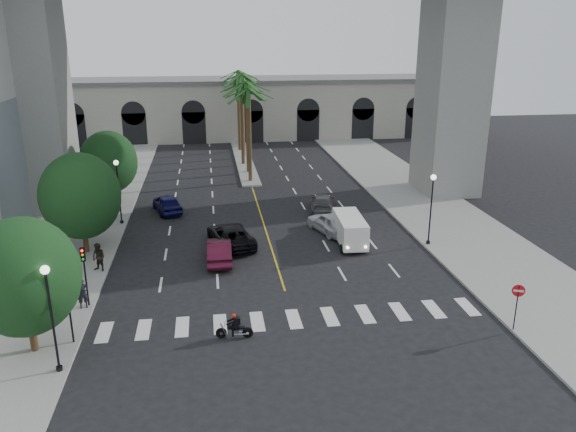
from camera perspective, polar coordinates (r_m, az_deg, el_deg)
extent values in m
plane|color=black|center=(32.37, 0.19, -9.16)|extent=(140.00, 140.00, 0.00)
cube|color=gray|center=(47.14, -21.00, -1.35)|extent=(8.00, 100.00, 0.15)
cube|color=gray|center=(49.75, 14.92, 0.27)|extent=(8.00, 100.00, 0.15)
cube|color=gray|center=(68.19, -4.50, 5.64)|extent=(2.00, 24.00, 0.20)
cube|color=beige|center=(84.24, -5.38, 10.72)|extent=(70.00, 10.00, 8.00)
cube|color=slate|center=(83.80, -5.47, 13.60)|extent=(71.00, 10.50, 0.50)
cube|color=gray|center=(55.49, 16.39, 12.87)|extent=(5.00, 6.00, 20.80)
cube|color=gray|center=(52.61, -24.49, 11.74)|extent=(5.00, 6.00, 20.80)
cylinder|color=#47331E|center=(57.49, -3.93, 8.02)|extent=(0.40, 0.40, 9.50)
cylinder|color=#47331E|center=(61.40, -4.13, 8.82)|extent=(0.40, 0.40, 9.80)
cylinder|color=#47331E|center=(65.36, -4.66, 9.15)|extent=(0.40, 0.40, 9.30)
cylinder|color=#47331E|center=(69.27, -4.60, 10.00)|extent=(0.40, 0.40, 10.10)
cylinder|color=#47331E|center=(73.25, -5.00, 10.24)|extent=(0.40, 0.40, 9.60)
cylinder|color=#47331E|center=(77.20, -4.96, 10.76)|extent=(0.40, 0.40, 9.90)
cylinder|color=#382616|center=(30.20, -24.54, -10.59)|extent=(0.36, 0.36, 2.34)
ellipsoid|color=black|center=(29.01, -25.28, -5.61)|extent=(5.20, 5.20, 5.72)
cylinder|color=#382616|center=(41.72, -19.90, -2.03)|extent=(0.36, 0.36, 2.45)
ellipsoid|color=black|center=(40.84, -20.34, 1.92)|extent=(5.44, 5.44, 5.98)
cylinder|color=#382616|center=(53.01, -17.48, 2.33)|extent=(0.36, 0.36, 2.27)
ellipsoid|color=black|center=(52.36, -17.76, 5.24)|extent=(5.04, 5.04, 5.54)
cylinder|color=black|center=(28.58, -22.19, -14.26)|extent=(0.28, 0.28, 0.36)
cylinder|color=black|center=(27.42, -22.80, -9.96)|extent=(0.11, 0.11, 5.00)
sphere|color=white|center=(26.37, -23.47, -5.04)|extent=(0.40, 0.40, 0.40)
cylinder|color=black|center=(47.35, -16.52, -0.65)|extent=(0.28, 0.28, 0.36)
cylinder|color=black|center=(46.66, -16.79, 2.16)|extent=(0.11, 0.11, 5.00)
sphere|color=white|center=(46.05, -17.07, 5.21)|extent=(0.40, 0.40, 0.40)
cylinder|color=black|center=(42.28, 14.04, -2.71)|extent=(0.28, 0.28, 0.36)
cylinder|color=black|center=(41.50, 14.29, 0.42)|extent=(0.11, 0.11, 5.00)
sphere|color=white|center=(40.82, 14.57, 3.83)|extent=(0.40, 0.40, 0.40)
cylinder|color=black|center=(29.92, -21.28, -9.17)|extent=(0.10, 0.10, 3.50)
cube|color=black|center=(29.29, -21.62, -6.56)|extent=(0.25, 0.18, 0.80)
cylinder|color=black|center=(33.45, -19.85, -6.06)|extent=(0.10, 0.10, 3.50)
cube|color=black|center=(32.89, -20.13, -3.67)|extent=(0.25, 0.18, 0.80)
cylinder|color=black|center=(29.38, -6.79, -11.73)|extent=(0.57, 0.15, 0.56)
cylinder|color=black|center=(29.31, -4.12, -11.72)|extent=(0.57, 0.15, 0.56)
cube|color=silver|center=(29.30, -5.37, -11.60)|extent=(0.40, 0.30, 0.24)
cube|color=black|center=(29.18, -5.66, -11.16)|extent=(0.53, 0.26, 0.19)
cube|color=black|center=(29.17, -4.82, -11.22)|extent=(0.44, 0.26, 0.11)
cylinder|color=black|center=(29.10, -6.42, -10.81)|extent=(0.08, 0.51, 0.03)
cube|color=black|center=(29.01, -5.27, -10.61)|extent=(0.28, 0.38, 0.49)
cube|color=black|center=(28.98, -4.97, -10.53)|extent=(0.16, 0.29, 0.35)
sphere|color=red|center=(28.87, -5.55, -10.06)|extent=(0.24, 0.24, 0.24)
imported|color=silver|center=(43.55, 4.32, -0.68)|extent=(3.33, 5.14, 1.63)
imported|color=#501025|center=(38.39, -7.00, -3.51)|extent=(1.65, 4.64, 1.52)
imported|color=black|center=(41.01, -5.85, -1.98)|extent=(3.74, 6.11, 1.58)
imported|color=#59595E|center=(49.12, 3.51, 1.40)|extent=(2.93, 5.16, 1.41)
imported|color=#10104D|center=(49.55, -12.16, 1.28)|extent=(3.11, 5.02, 1.59)
cube|color=white|center=(41.29, 6.30, -1.29)|extent=(2.05, 4.97, 1.81)
cube|color=black|center=(39.09, 6.98, -2.10)|extent=(1.68, 0.31, 0.77)
cylinder|color=black|center=(39.85, 5.53, -3.31)|extent=(0.28, 0.65, 0.63)
cylinder|color=black|center=(40.20, 7.95, -3.21)|extent=(0.28, 0.65, 0.63)
cylinder|color=black|center=(43.01, 4.69, -1.64)|extent=(0.28, 0.65, 0.63)
cylinder|color=black|center=(43.33, 6.93, -1.56)|extent=(0.28, 0.65, 0.63)
imported|color=black|center=(33.55, -20.14, -7.39)|extent=(0.71, 0.54, 1.74)
imported|color=black|center=(38.15, -18.68, -4.00)|extent=(1.15, 1.08, 1.87)
cylinder|color=black|center=(31.47, 22.15, -8.76)|extent=(0.06, 0.06, 2.65)
cylinder|color=red|center=(31.04, 22.38, -7.03)|extent=(0.63, 0.26, 0.66)
cube|color=silver|center=(31.04, 22.38, -7.03)|extent=(0.48, 0.20, 0.11)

